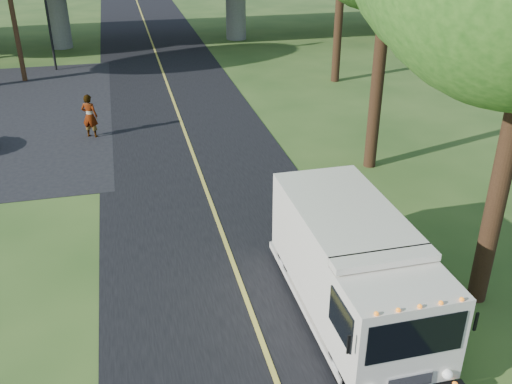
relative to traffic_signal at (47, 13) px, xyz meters
name	(u,v)px	position (x,y,z in m)	size (l,w,h in m)	color
ground	(270,364)	(6.00, -26.00, -3.20)	(120.00, 120.00, 0.00)	#2E4F1C
road	(199,171)	(6.00, -16.00, -3.19)	(7.00, 90.00, 0.02)	black
lane_line	(199,170)	(6.00, -16.00, -3.17)	(0.12, 90.00, 0.01)	gold
traffic_signal	(47,13)	(0.00, 0.00, 0.00)	(0.18, 0.22, 5.20)	black
step_van	(352,266)	(8.20, -24.86, -1.82)	(2.27, 6.07, 2.54)	silver
pedestrian	(90,116)	(2.20, -11.56, -2.29)	(0.66, 0.44, 1.82)	gray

